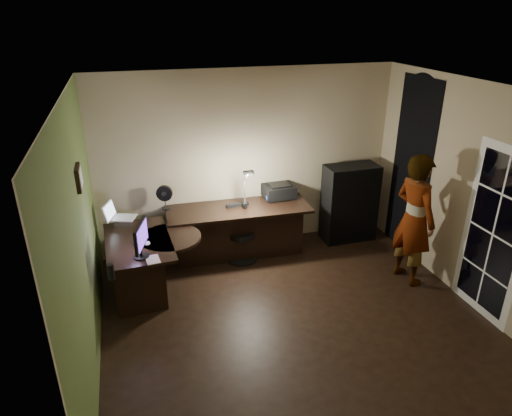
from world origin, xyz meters
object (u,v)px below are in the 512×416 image
object	(u,v)px
desk_right	(239,232)
office_chair	(242,234)
monitor	(140,245)
cabinet	(349,203)
person	(414,220)
desk_left	(141,266)

from	to	relation	value
desk_right	office_chair	world-z (taller)	office_chair
desk_right	monitor	world-z (taller)	monitor
cabinet	person	bearing A→B (deg)	-79.62
monitor	office_chair	bearing A→B (deg)	48.19
office_chair	desk_left	bearing A→B (deg)	-166.52
monitor	office_chair	world-z (taller)	monitor
cabinet	desk_left	bearing A→B (deg)	-169.12
cabinet	monitor	world-z (taller)	cabinet
desk_right	monitor	xyz separation A→B (m)	(-1.44, -1.01, 0.52)
desk_right	cabinet	world-z (taller)	cabinet
office_chair	cabinet	bearing A→B (deg)	2.46
monitor	office_chair	distance (m)	1.76
office_chair	monitor	bearing A→B (deg)	-152.15
desk_left	monitor	world-z (taller)	monitor
monitor	person	xyz separation A→B (m)	(3.50, -0.27, -0.01)
person	monitor	bearing A→B (deg)	75.38
monitor	office_chair	xyz separation A→B (m)	(1.44, 0.87, -0.49)
monitor	person	size ratio (longest dim) A/B	0.26
desk_right	cabinet	bearing A→B (deg)	4.02
cabinet	office_chair	size ratio (longest dim) A/B	1.49
cabinet	person	world-z (taller)	person
desk_right	person	size ratio (longest dim) A/B	1.16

